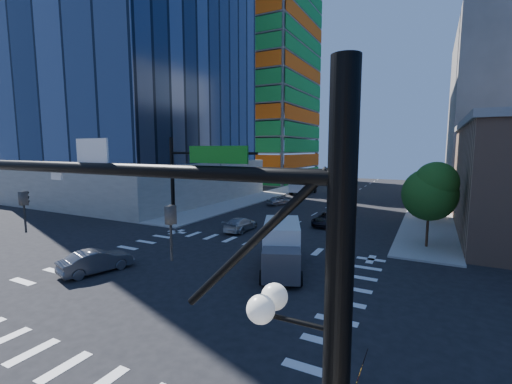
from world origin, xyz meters
The scene contains 15 objects.
ground centered at (0.00, 0.00, 0.00)m, with size 160.00×160.00×0.00m, color black.
road_markings centered at (0.00, 0.00, 0.01)m, with size 20.00×20.00×0.01m, color silver.
sidewalk_ne centered at (12.50, 40.00, 0.07)m, with size 5.00×60.00×0.15m, color gray.
sidewalk_nw centered at (-12.50, 40.00, 0.07)m, with size 5.00×60.00×0.15m, color gray.
construction_building centered at (-27.41, 61.93, 24.61)m, with size 25.16×34.50×70.60m.
signal_mast_se centered at (10.60, -11.50, 5.01)m, with size 10.51×2.48×9.00m.
signal_mast_nw centered at (-10.00, 11.50, 5.49)m, with size 10.20×0.40×9.00m.
tree_south centered at (12.63, 13.90, 4.69)m, with size 4.16×4.16×6.82m.
tree_north centered at (12.93, 25.90, 3.99)m, with size 3.54×3.52×5.78m.
car_nb_far centered at (3.09, 18.49, 0.66)m, with size 2.21×4.78×1.33m, color black.
car_sb_near centered at (-3.74, 12.25, 0.66)m, with size 1.86×4.58×1.33m, color #B3B3B3.
car_sb_mid centered at (-6.64, 28.29, 0.65)m, with size 1.54×3.83×1.30m, color #9C9EA3.
car_sb_cross centered at (-6.42, -1.85, 0.74)m, with size 1.56×4.48×1.48m, color #525358.
box_truck_near centered at (4.19, 3.74, 1.37)m, with size 4.57×6.41×3.09m.
box_truck_far centered at (-7.53, 41.36, 1.47)m, with size 3.10×6.48×3.31m.
Camera 1 is at (12.57, -16.11, 7.94)m, focal length 24.00 mm.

